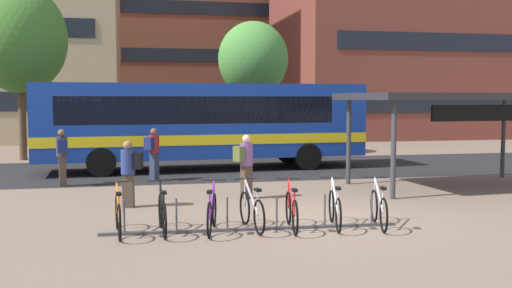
% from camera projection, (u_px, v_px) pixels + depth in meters
% --- Properties ---
extents(ground, '(200.00, 200.00, 0.00)m').
position_uv_depth(ground, '(328.00, 219.00, 12.64)').
color(ground, '#7A6656').
extents(bus_lane_asphalt, '(80.00, 7.20, 0.01)m').
position_uv_depth(bus_lane_asphalt, '(247.00, 168.00, 21.89)').
color(bus_lane_asphalt, '#232326').
rests_on(bus_lane_asphalt, ground).
extents(city_bus, '(12.14, 3.22, 3.20)m').
position_uv_depth(city_bus, '(205.00, 122.00, 21.43)').
color(city_bus, '#14389E').
rests_on(city_bus, ground).
extents(bike_rack, '(6.05, 0.34, 0.70)m').
position_uv_depth(bike_rack, '(252.00, 226.00, 11.56)').
color(bike_rack, '#47474C').
rests_on(bike_rack, ground).
extents(parked_bicycle_orange_0, '(0.52, 1.72, 0.99)m').
position_uv_depth(parked_bicycle_orange_0, '(118.00, 216.00, 11.16)').
color(parked_bicycle_orange_0, black).
rests_on(parked_bicycle_orange_0, ground).
extents(parked_bicycle_black_1, '(0.52, 1.72, 0.99)m').
position_uv_depth(parked_bicycle_black_1, '(162.00, 214.00, 11.31)').
color(parked_bicycle_black_1, black).
rests_on(parked_bicycle_black_1, ground).
extents(parked_bicycle_purple_2, '(0.57, 1.69, 0.99)m').
position_uv_depth(parked_bicycle_purple_2, '(212.00, 213.00, 11.40)').
color(parked_bicycle_purple_2, black).
rests_on(parked_bicycle_purple_2, ground).
extents(parked_bicycle_silver_3, '(0.52, 1.72, 0.99)m').
position_uv_depth(parked_bicycle_silver_3, '(252.00, 211.00, 11.62)').
color(parked_bicycle_silver_3, black).
rests_on(parked_bicycle_silver_3, ground).
extents(parked_bicycle_red_4, '(0.52, 1.71, 0.99)m').
position_uv_depth(parked_bicycle_red_4, '(292.00, 211.00, 11.62)').
color(parked_bicycle_red_4, black).
rests_on(parked_bicycle_red_4, ground).
extents(parked_bicycle_white_5, '(0.55, 1.70, 0.99)m').
position_uv_depth(parked_bicycle_white_5, '(335.00, 209.00, 11.83)').
color(parked_bicycle_white_5, black).
rests_on(parked_bicycle_white_5, ground).
extents(parked_bicycle_silver_6, '(0.57, 1.69, 0.99)m').
position_uv_depth(parked_bicycle_silver_6, '(379.00, 209.00, 11.85)').
color(parked_bicycle_silver_6, black).
rests_on(parked_bicycle_silver_6, ground).
extents(transit_shelter, '(6.74, 4.03, 2.82)m').
position_uv_depth(transit_shelter, '(457.00, 99.00, 17.08)').
color(transit_shelter, '#38383D').
rests_on(transit_shelter, ground).
extents(commuter_navy_pack_0, '(0.56, 0.60, 1.71)m').
position_uv_depth(commuter_navy_pack_0, '(153.00, 150.00, 18.49)').
color(commuter_navy_pack_0, '#2D3851').
rests_on(commuter_navy_pack_0, ground).
extents(commuter_olive_pack_1, '(0.61, 0.53, 1.71)m').
position_uv_depth(commuter_olive_pack_1, '(245.00, 162.00, 15.16)').
color(commuter_olive_pack_1, '#47382D').
rests_on(commuter_olive_pack_1, ground).
extents(commuter_black_pack_2, '(0.58, 0.42, 1.64)m').
position_uv_depth(commuter_black_pack_2, '(130.00, 169.00, 13.95)').
color(commuter_black_pack_2, '#47382D').
rests_on(commuter_black_pack_2, ground).
extents(commuter_navy_pack_3, '(0.41, 0.57, 1.73)m').
position_uv_depth(commuter_navy_pack_3, '(62.00, 154.00, 17.28)').
color(commuter_navy_pack_3, '#47382D').
rests_on(commuter_navy_pack_3, ground).
extents(street_tree_0, '(3.30, 3.30, 6.28)m').
position_uv_depth(street_tree_0, '(253.00, 60.00, 26.96)').
color(street_tree_0, brown).
rests_on(street_tree_0, ground).
extents(street_tree_1, '(3.94, 3.94, 7.54)m').
position_uv_depth(street_tree_1, '(20.00, 39.00, 24.50)').
color(street_tree_1, brown).
rests_on(street_tree_1, ground).
extents(building_centre_block, '(19.40, 11.71, 15.55)m').
position_uv_depth(building_centre_block, '(210.00, 44.00, 53.32)').
color(building_centre_block, brown).
rests_on(building_centre_block, ground).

